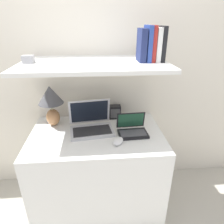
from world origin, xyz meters
TOP-DOWN VIEW (x-y plane):
  - wall_back at (0.00, 0.74)m, footprint 6.00×0.05m
  - desk at (0.00, 0.34)m, footprint 1.08×0.68m
  - back_riser at (0.00, 0.70)m, footprint 1.08×0.04m
  - shelf at (0.00, 0.41)m, footprint 1.08×0.61m
  - table_lamp at (-0.37, 0.51)m, footprint 0.21×0.21m
  - laptop_large at (-0.04, 0.40)m, footprint 0.38×0.31m
  - laptop_small at (0.29, 0.32)m, footprint 0.24×0.20m
  - computer_mouse at (0.16, 0.18)m, footprint 0.11×0.13m
  - router_box at (0.18, 0.61)m, footprint 0.11×0.07m
  - book_black at (0.49, 0.41)m, footprint 0.03×0.15m
  - book_white at (0.46, 0.41)m, footprint 0.03×0.15m
  - book_red at (0.43, 0.41)m, footprint 0.03×0.14m
  - book_blue at (0.39, 0.41)m, footprint 0.03×0.17m
  - book_navy at (0.35, 0.41)m, footprint 0.05×0.17m
  - shelf_gadget at (-0.46, 0.41)m, footprint 0.08×0.06m

SIDE VIEW (x-z plane):
  - desk at x=0.00m, z-range 0.00..0.77m
  - back_riser at x=0.00m, z-range 0.00..1.30m
  - computer_mouse at x=0.16m, z-range 0.77..0.81m
  - laptop_small at x=0.29m, z-range 0.73..0.89m
  - laptop_large at x=-0.04m, z-range 0.70..0.94m
  - router_box at x=0.18m, z-range 0.77..0.89m
  - table_lamp at x=-0.37m, z-range 0.83..1.18m
  - wall_back at x=0.00m, z-range 0.00..2.40m
  - shelf at x=0.00m, z-range 1.30..1.33m
  - shelf_gadget at x=-0.46m, z-range 1.33..1.39m
  - book_navy at x=0.35m, z-range 1.33..1.56m
  - book_white at x=0.46m, z-range 1.33..1.57m
  - book_black at x=0.49m, z-range 1.33..1.58m
  - book_red at x=0.43m, z-range 1.33..1.58m
  - book_blue at x=0.39m, z-range 1.33..1.58m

